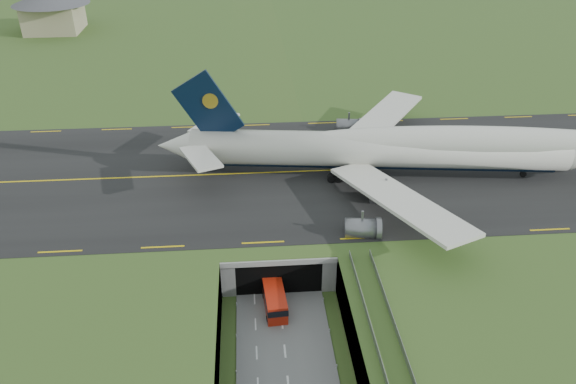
{
  "coord_description": "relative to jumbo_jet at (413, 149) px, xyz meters",
  "views": [
    {
      "loc": [
        -3.52,
        -53.08,
        51.91
      ],
      "look_at": [
        2.17,
        20.0,
        9.62
      ],
      "focal_mm": 35.0,
      "sensor_mm": 36.0,
      "label": 1
    }
  ],
  "objects": [
    {
      "name": "ground",
      "position": [
        -24.08,
        -30.39,
        -11.04
      ],
      "size": [
        900.0,
        900.0,
        0.0
      ],
      "primitive_type": "plane",
      "color": "#3A5E25",
      "rests_on": "ground"
    },
    {
      "name": "airfield_deck",
      "position": [
        -24.08,
        -30.39,
        -8.04
      ],
      "size": [
        800.0,
        800.0,
        6.0
      ],
      "primitive_type": "cube",
      "color": "gray",
      "rests_on": "ground"
    },
    {
      "name": "trench_road",
      "position": [
        -24.08,
        -37.89,
        -10.94
      ],
      "size": [
        12.0,
        75.0,
        0.2
      ],
      "primitive_type": "cube",
      "color": "slate",
      "rests_on": "ground"
    },
    {
      "name": "taxiway",
      "position": [
        -24.08,
        2.61,
        -4.95
      ],
      "size": [
        800.0,
        44.0,
        0.18
      ],
      "primitive_type": "cube",
      "color": "black",
      "rests_on": "airfield_deck"
    },
    {
      "name": "tunnel_portal",
      "position": [
        -24.08,
        -13.67,
        -7.71
      ],
      "size": [
        17.0,
        22.3,
        6.0
      ],
      "color": "gray",
      "rests_on": "ground"
    },
    {
      "name": "jumbo_jet",
      "position": [
        0.0,
        0.0,
        0.0
      ],
      "size": [
        86.04,
        56.46,
        18.81
      ],
      "rotation": [
        0.0,
        0.0,
        -0.12
      ],
      "color": "silver",
      "rests_on": "ground"
    },
    {
      "name": "shuttle_tram",
      "position": [
        -24.87,
        -25.36,
        -9.42
      ],
      "size": [
        3.21,
        7.38,
        2.95
      ],
      "rotation": [
        0.0,
        0.0,
        0.07
      ],
      "color": "#B21E0B",
      "rests_on": "ground"
    },
    {
      "name": "service_building",
      "position": [
        -88.49,
        106.36,
        2.69
      ],
      "size": [
        24.22,
        24.22,
        13.05
      ],
      "rotation": [
        0.0,
        0.0,
        0.01
      ],
      "color": "tan",
      "rests_on": "ground"
    }
  ]
}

